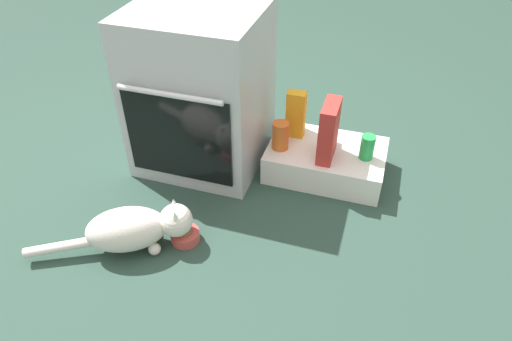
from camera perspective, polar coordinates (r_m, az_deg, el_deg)
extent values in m
plane|color=#284238|center=(2.16, -8.92, -4.73)|extent=(8.00, 8.00, 0.00)
cube|color=#B7BABF|center=(2.26, -6.78, 9.84)|extent=(0.59, 0.55, 0.78)
cube|color=black|center=(2.09, -9.55, 3.92)|extent=(0.50, 0.01, 0.43)
cylinder|color=silver|center=(1.95, -10.63, 9.13)|extent=(0.47, 0.02, 0.02)
cube|color=white|center=(2.32, 8.56, 1.24)|extent=(0.56, 0.37, 0.15)
cylinder|color=#C64C47|center=(2.01, -8.70, -7.93)|extent=(0.12, 0.12, 0.05)
sphere|color=brown|center=(1.99, -8.75, -7.60)|extent=(0.07, 0.07, 0.07)
ellipsoid|color=silver|center=(1.96, -15.63, -6.97)|extent=(0.37, 0.32, 0.18)
sphere|color=silver|center=(1.94, -9.81, -6.04)|extent=(0.14, 0.14, 0.14)
cone|color=silver|center=(1.93, -10.04, -4.16)|extent=(0.05, 0.05, 0.06)
cone|color=silver|center=(1.87, -9.92, -5.71)|extent=(0.05, 0.05, 0.06)
cylinder|color=silver|center=(2.05, -23.01, -8.64)|extent=(0.26, 0.17, 0.06)
sphere|color=silver|center=(2.05, -12.49, -7.29)|extent=(0.05, 0.05, 0.05)
sphere|color=silver|center=(1.98, -12.44, -9.37)|extent=(0.05, 0.05, 0.05)
cube|color=#B72D28|center=(2.15, 8.92, 4.80)|extent=(0.07, 0.18, 0.28)
cylinder|color=#D16023|center=(2.22, 3.03, 4.31)|extent=(0.08, 0.08, 0.14)
cube|color=orange|center=(2.29, 4.92, 6.90)|extent=(0.09, 0.06, 0.24)
cylinder|color=green|center=(2.22, 13.51, 2.81)|extent=(0.07, 0.07, 0.12)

